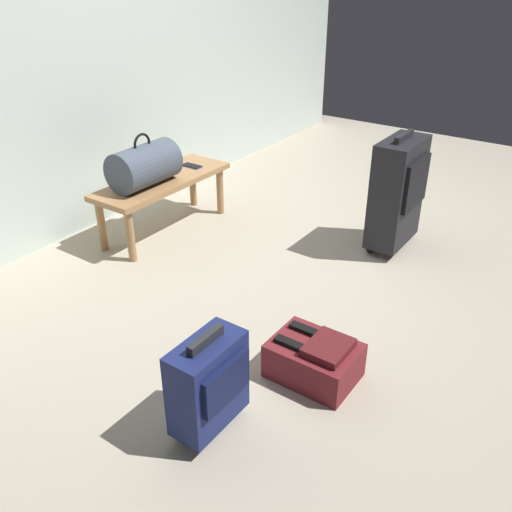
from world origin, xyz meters
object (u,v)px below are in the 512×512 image
Objects in this scene: cell_phone at (192,166)px; bench at (163,186)px; duffel_bag_slate at (144,165)px; suitcase_small_navy at (209,383)px; suitcase_upright_charcoal at (398,192)px; backpack_maroon at (314,359)px.

bench is at bearing 178.86° from cell_phone.
duffel_bag_slate is 1.80m from suitcase_small_navy.
cell_phone is 1.41m from suitcase_upright_charcoal.
backpack_maroon is (-1.38, -0.21, -0.29)m from suitcase_upright_charcoal.
suitcase_small_navy is at bearing -131.39° from bench.
suitcase_small_navy reaches higher than bench.
bench is 2.17× the size of suitcase_small_navy.
suitcase_upright_charcoal is 1.98× the size of backpack_maroon.
backpack_maroon is (-1.01, -1.58, -0.29)m from cell_phone.
cell_phone is at bearing 42.49° from suitcase_small_navy.
suitcase_small_navy is (-1.89, -0.03, -0.15)m from suitcase_upright_charcoal.
suitcase_upright_charcoal is at bearing -75.08° from cell_phone.
bench is 1.76m from backpack_maroon.
suitcase_upright_charcoal reaches higher than cell_phone.
cell_phone is at bearing -1.14° from bench.
cell_phone is 2.07m from suitcase_small_navy.
cell_phone is 0.38× the size of backpack_maroon.
bench reaches higher than backpack_maroon.
suitcase_small_navy is at bearing -127.83° from duffel_bag_slate.
suitcase_upright_charcoal reaches higher than duffel_bag_slate.
duffel_bag_slate is at bearing 179.25° from cell_phone.
cell_phone reaches higher than bench.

